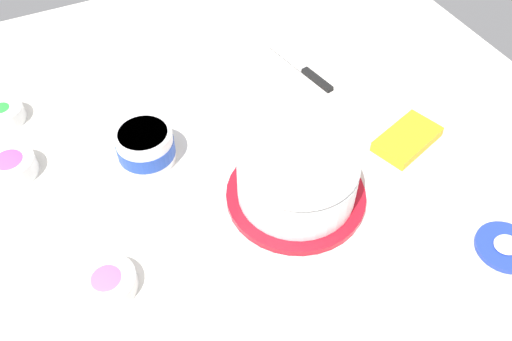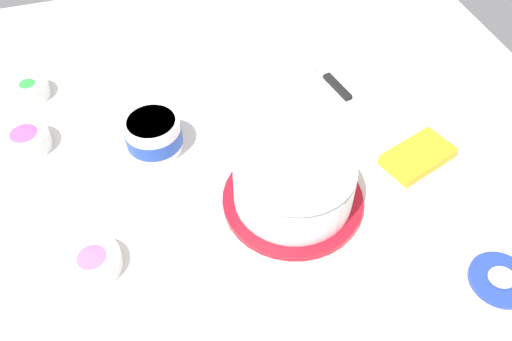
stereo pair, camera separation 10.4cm
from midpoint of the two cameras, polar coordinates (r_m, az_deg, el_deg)
ground_plane at (r=1.08m, az=0.73°, el=-0.32°), size 1.54×1.54×0.00m
frosted_cake at (r=1.00m, az=7.05°, el=-1.46°), size 0.27×0.27×0.12m
frosting_tub at (r=1.11m, az=-8.28°, el=3.74°), size 0.12×0.12×0.08m
frosting_tub_lid at (r=1.04m, az=27.31°, el=-10.46°), size 0.11×0.11×0.02m
spreading_knife at (r=1.31m, az=9.78°, el=9.88°), size 0.06×0.24×0.01m
sprinkle_bowl_green at (r=1.32m, az=-20.99°, el=8.01°), size 0.09×0.09×0.04m
sprinkle_bowl_rainbow at (r=1.19m, az=-21.07°, el=3.02°), size 0.10×0.10×0.04m
sprinkle_bowl_pink at (r=0.96m, az=-14.03°, el=-9.57°), size 0.10×0.10×0.03m
candy_box_lower at (r=1.16m, az=19.36°, el=1.29°), size 0.16×0.13×0.02m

